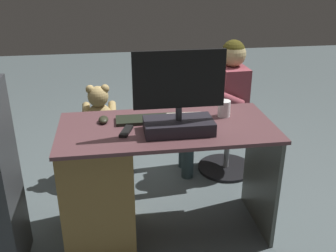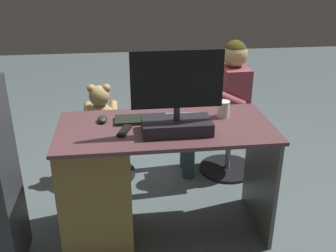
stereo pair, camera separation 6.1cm
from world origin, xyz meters
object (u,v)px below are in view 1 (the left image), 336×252
Objects in this scene: visitor_chair at (227,143)px; keyboard at (150,119)px; desk at (113,182)px; office_chair_teddy at (102,150)px; tv_remote at (126,131)px; computer_mouse at (103,120)px; person at (221,98)px; monitor at (179,107)px; cup at (224,109)px; teddy_bear at (99,110)px.

keyboard is at bearing 41.71° from visitor_chair.
desk is 0.45m from keyboard.
tv_remote is at bearing 102.05° from office_chair_teddy.
visitor_chair is at bearing -118.94° from tv_remote.
desk is 2.72× the size of visitor_chair.
computer_mouse is 0.09× the size of person.
desk is 0.38m from tv_remote.
office_chair_teddy is 1.07× the size of visitor_chair.
keyboard reaches higher than visitor_chair.
monitor is 4.99× the size of cup.
person is at bearing -120.66° from monitor.
teddy_bear is at bearing -85.93° from computer_mouse.
cup is at bearing -179.34° from keyboard.
person reaches higher than cup.
keyboard is 0.88× the size of visitor_chair.
computer_mouse is at bearing -25.83° from monitor.
computer_mouse is (0.28, -0.02, 0.01)m from keyboard.
monitor is 1.20m from office_chair_teddy.
computer_mouse is at bearing 34.01° from person.
teddy_bear is at bearing -59.50° from tv_remote.
monitor is 1.08× the size of visitor_chair.
computer_mouse reaches higher than visitor_chair.
keyboard is at bearing 176.85° from computer_mouse.
teddy_bear is at bearing -83.97° from desk.
desk is 2.52× the size of monitor.
office_chair_teddy is at bearing -85.84° from computer_mouse.
teddy_bear reaches higher than keyboard.
teddy_bear reaches higher than visitor_chair.
office_chair_teddy is 1.05m from person.
cup is 0.20× the size of office_chair_teddy.
office_chair_teddy is (0.05, -0.66, -0.54)m from computer_mouse.
cup is at bearing 179.22° from computer_mouse.
cup is 0.67m from person.
monitor reaches higher than teddy_bear.
computer_mouse is (0.03, -0.11, 0.38)m from desk.
tv_remote is (-0.09, 0.06, 0.37)m from desk.
tv_remote is at bearing 147.40° from desk.
person is at bearing -140.33° from desk.
desk is 12.60× the size of cup.
office_chair_teddy is (0.08, -0.77, -0.17)m from desk.
desk is 1.16× the size of person.
computer_mouse is at bearing -34.61° from tv_remote.
visitor_chair is at bearing -148.18° from computer_mouse.
monitor is at bearing 154.17° from computer_mouse.
monitor is 0.39m from cup.
teddy_bear is (0.48, -0.88, -0.33)m from monitor.
computer_mouse is 0.26× the size of teddy_bear.
keyboard is 0.78m from teddy_bear.
computer_mouse reaches higher than keyboard.
desk is at bearing -13.96° from tv_remote.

